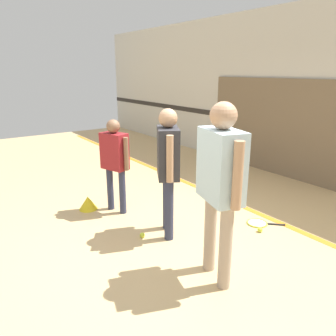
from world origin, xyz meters
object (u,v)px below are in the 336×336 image
Objects in this scene: person_student_right at (221,175)px; tennis_ball_by_spare_racket at (260,230)px; racket_spare_on_floor at (259,223)px; training_cone at (88,203)px; tennis_ball_near_instructor at (142,235)px; person_student_left at (115,156)px; person_instructor at (168,159)px.

person_student_right is 1.61m from tennis_ball_by_spare_racket.
training_cone is at bearing 178.47° from racket_spare_on_floor.
tennis_ball_near_instructor is 0.24× the size of training_cone.
training_cone is at bearing -170.27° from tennis_ball_near_instructor.
racket_spare_on_floor is at bearing 23.53° from person_student_left.
tennis_ball_by_spare_racket is (0.17, -0.18, 0.02)m from racket_spare_on_floor.
tennis_ball_near_instructor is 1.25m from training_cone.
person_student_left is at bearing 177.55° from racket_spare_on_floor.
person_instructor is 1.05m from person_student_left.
person_student_left reaches higher than racket_spare_on_floor.
person_student_left is at bearing -137.23° from person_instructor.
person_student_right is at bearing 9.53° from training_cone.
tennis_ball_near_instructor is at bearing -26.08° from person_student_left.
person_student_right reaches higher than training_cone.
person_student_left is 4.95× the size of training_cone.
person_instructor is 5.78× the size of training_cone.
person_student_left is at bearing 172.63° from tennis_ball_near_instructor.
person_student_right reaches higher than racket_spare_on_floor.
person_instructor reaches higher than racket_spare_on_floor.
training_cone is (-2.38, -0.40, -0.99)m from person_student_right.
person_student_left is 1.24m from tennis_ball_near_instructor.
training_cone is at bearing -151.31° from person_student_left.
person_student_left is 0.87m from training_cone.
person_student_right is (2.07, 0.07, 0.25)m from person_student_left.
racket_spare_on_floor is 1.62m from tennis_ball_near_instructor.
person_student_right is (1.05, -0.15, 0.10)m from person_instructor.
person_student_right is at bearing -112.45° from racket_spare_on_floor.
tennis_ball_near_instructor is (-1.14, -0.19, -1.06)m from person_student_right.
person_student_right is at bearing -71.91° from tennis_ball_by_spare_racket.
person_student_left is 2.92× the size of racket_spare_on_floor.
person_student_right is 26.87× the size of tennis_ball_near_instructor.
racket_spare_on_floor is 7.15× the size of tennis_ball_near_instructor.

